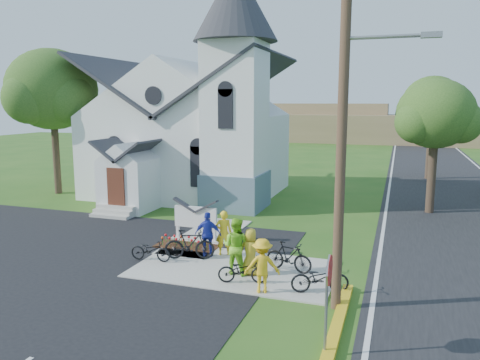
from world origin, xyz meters
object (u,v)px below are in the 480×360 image
at_px(cyclist_0, 224,233).
at_px(cyclist_4, 251,252).
at_px(utility_pole, 345,119).
at_px(cyclist_3, 262,266).
at_px(bike_2, 243,270).
at_px(church_sign, 196,218).
at_px(bike_3, 289,257).
at_px(bike_1, 189,244).
at_px(cyclist_1, 236,246).
at_px(bike_4, 320,278).
at_px(stop_sign, 328,284).
at_px(bike_0, 151,250).
at_px(cyclist_2, 208,234).

xyz_separation_m(cyclist_0, cyclist_4, (1.61, -1.66, -0.06)).
relative_size(utility_pole, cyclist_0, 5.76).
height_order(utility_pole, cyclist_3, utility_pole).
distance_m(bike_2, cyclist_4, 0.89).
bearing_deg(cyclist_0, church_sign, -60.17).
bearing_deg(cyclist_0, bike_2, 101.16).
bearing_deg(bike_3, cyclist_3, -177.01).
height_order(utility_pole, bike_1, utility_pole).
bearing_deg(cyclist_1, cyclist_0, -52.80).
height_order(bike_1, bike_4, bike_1).
relative_size(stop_sign, cyclist_4, 1.54).
bearing_deg(cyclist_4, bike_3, -158.19).
bearing_deg(bike_3, bike_2, 156.15).
bearing_deg(bike_0, cyclist_3, -109.67).
xyz_separation_m(cyclist_0, cyclist_3, (2.39, -2.97, -0.02)).
height_order(cyclist_2, bike_3, cyclist_2).
bearing_deg(cyclist_1, cyclist_3, 141.02).
bearing_deg(bike_1, utility_pole, -130.45).
relative_size(cyclist_0, bike_0, 1.10).
bearing_deg(bike_2, cyclist_4, -16.52).
distance_m(bike_1, bike_4, 5.35).
bearing_deg(cyclist_3, cyclist_2, -61.63).
height_order(cyclist_3, bike_4, cyclist_3).
bearing_deg(cyclist_3, utility_pole, 153.14).
distance_m(utility_pole, bike_4, 5.00).
xyz_separation_m(cyclist_2, bike_4, (4.58, -2.07, -0.39)).
bearing_deg(cyclist_3, bike_4, 177.69).
bearing_deg(stop_sign, church_sign, 131.88).
distance_m(stop_sign, cyclist_1, 5.69).
distance_m(bike_3, bike_4, 2.02).
distance_m(church_sign, cyclist_1, 4.30).
bearing_deg(bike_0, cyclist_2, -60.09).
bearing_deg(cyclist_0, cyclist_3, 106.94).
xyz_separation_m(bike_3, bike_4, (1.33, -1.52, -0.05)).
distance_m(bike_0, bike_4, 6.46).
bearing_deg(cyclist_3, cyclist_4, -78.80).
xyz_separation_m(stop_sign, cyclist_0, (-4.82, 5.97, -0.86)).
bearing_deg(cyclist_4, stop_sign, 116.19).
height_order(cyclist_4, bike_4, cyclist_4).
height_order(stop_sign, bike_4, stop_sign).
bearing_deg(bike_0, stop_sign, -124.54).
bearing_deg(cyclist_2, church_sign, -65.08).
relative_size(stop_sign, cyclist_3, 1.46).
bearing_deg(bike_0, bike_1, -65.77).
distance_m(cyclist_1, cyclist_2, 2.10).
bearing_deg(utility_pole, cyclist_2, 151.08).
xyz_separation_m(utility_pole, stop_sign, (0.07, -2.70, -3.62)).
relative_size(bike_0, cyclist_2, 0.92).
bearing_deg(bike_3, utility_pole, -126.43).
xyz_separation_m(bike_1, cyclist_2, (0.54, 0.51, 0.30)).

